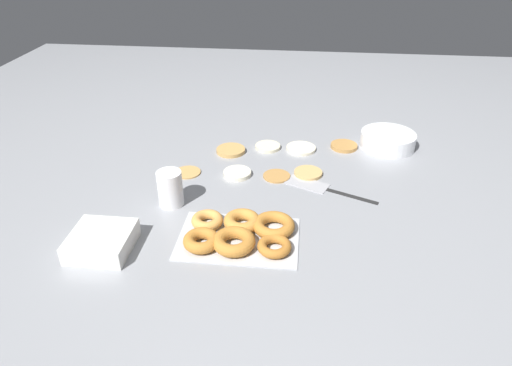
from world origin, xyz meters
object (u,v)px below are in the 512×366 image
pancake_0 (188,172)px  batter_bowl (388,140)px  pancake_6 (231,150)px  pancake_7 (344,146)px  spatula (317,186)px  pancake_4 (301,148)px  pancake_2 (308,173)px  pancake_3 (268,147)px  pancake_5 (277,175)px  pancake_1 (237,173)px  paper_cup (170,188)px  container_stack (102,241)px  donut_tray (240,233)px

pancake_0 → batter_bowl: (0.65, 0.26, 0.02)m
pancake_6 → batter_bowl: (0.54, 0.10, 0.02)m
pancake_7 → spatula: pancake_7 is taller
pancake_4 → pancake_2: bearing=-81.2°
pancake_3 → pancake_5: pancake_3 is taller
pancake_1 → batter_bowl: bearing=27.2°
pancake_2 → batter_bowl: 0.35m
pancake_1 → paper_cup: paper_cup is taller
batter_bowl → paper_cup: paper_cup is taller
pancake_3 → container_stack: (-0.35, -0.59, 0.02)m
donut_tray → spatula: (0.19, 0.27, -0.01)m
pancake_3 → pancake_7: size_ratio=0.94×
pancake_2 → container_stack: size_ratio=0.61×
pancake_7 → batter_bowl: batter_bowl is taller
paper_cup → spatula: 0.43m
paper_cup → batter_bowl: bearing=33.6°
donut_tray → paper_cup: (-0.21, 0.14, 0.03)m
pancake_3 → container_stack: 0.69m
pancake_6 → batter_bowl: bearing=10.3°
pancake_0 → donut_tray: donut_tray is taller
pancake_5 → donut_tray: (-0.07, -0.32, 0.01)m
container_stack → paper_cup: bearing=61.5°
pancake_0 → pancake_6: pancake_6 is taller
pancake_4 → pancake_0: bearing=-150.2°
pancake_0 → batter_bowl: 0.70m
pancake_5 → spatula: bearing=-21.3°
pancake_6 → spatula: bearing=-34.3°
pancake_7 → batter_bowl: 0.15m
batter_bowl → container_stack: 1.00m
pancake_1 → pancake_4: (0.19, 0.20, -0.00)m
pancake_5 → paper_cup: (-0.28, -0.18, 0.05)m
spatula → pancake_5: bearing=1.9°
pancake_6 → container_stack: bearing=-112.8°
donut_tray → batter_bowl: (0.44, 0.57, 0.01)m
pancake_1 → batter_bowl: size_ratio=0.46×
pancake_5 → donut_tray: size_ratio=0.28×
batter_bowl → paper_cup: bearing=-146.4°
container_stack → pancake_1: bearing=54.9°
paper_cup → donut_tray: bearing=-32.4°
pancake_1 → container_stack: 0.48m
pancake_0 → pancake_2: (0.38, 0.03, 0.00)m
pancake_3 → pancake_6: 0.13m
container_stack → paper_cup: 0.24m
pancake_0 → pancake_4: size_ratio=0.81×
pancake_5 → pancake_7: (0.22, 0.23, 0.00)m
donut_tray → paper_cup: bearing=147.6°
pancake_0 → paper_cup: paper_cup is taller
pancake_3 → pancake_6: bearing=-160.7°
container_stack → batter_bowl: bearing=40.1°
pancake_4 → batter_bowl: size_ratio=0.54×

